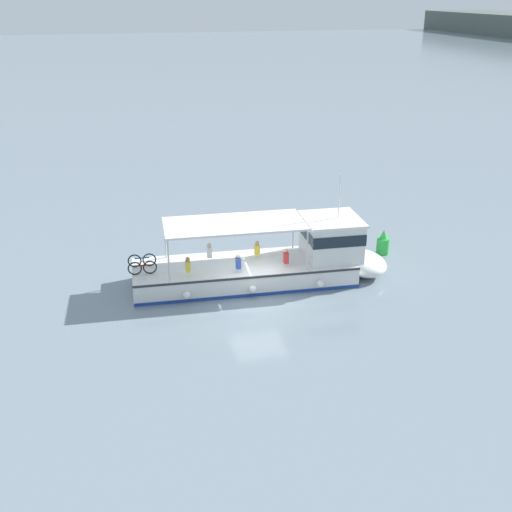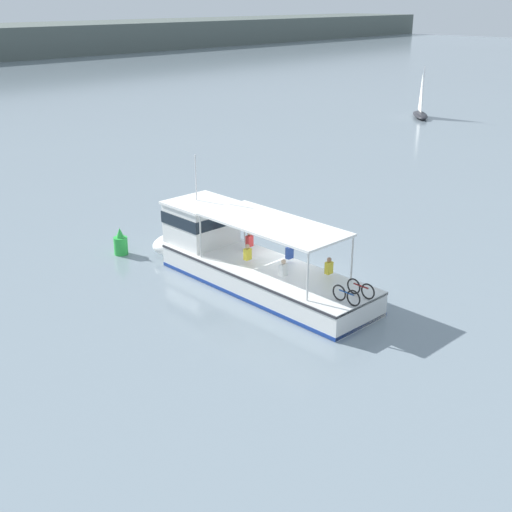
% 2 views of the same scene
% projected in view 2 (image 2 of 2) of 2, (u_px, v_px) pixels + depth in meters
% --- Properties ---
extents(ground_plane, '(400.00, 400.00, 0.00)m').
position_uv_depth(ground_plane, '(290.00, 275.00, 31.34)').
color(ground_plane, gray).
extents(ferry_main, '(4.03, 12.96, 5.32)m').
position_uv_depth(ferry_main, '(241.00, 258.00, 30.58)').
color(ferry_main, white).
rests_on(ferry_main, ground).
extents(sailboat_near_starboard, '(4.63, 4.09, 5.40)m').
position_uv_depth(sailboat_near_starboard, '(420.00, 113.00, 72.03)').
color(sailboat_near_starboard, '#232328').
rests_on(sailboat_near_starboard, ground).
extents(channel_buoy, '(0.70, 0.70, 1.40)m').
position_uv_depth(channel_buoy, '(121.00, 244.00, 33.68)').
color(channel_buoy, green).
rests_on(channel_buoy, ground).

